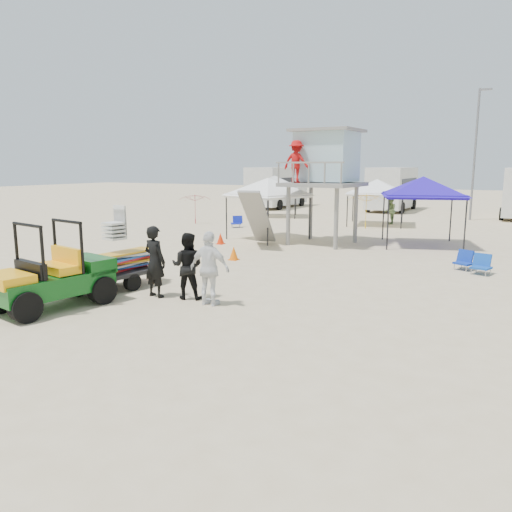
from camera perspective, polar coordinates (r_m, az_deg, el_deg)
The scene contains 22 objects.
ground at distance 9.84m, azimuth -11.06°, elevation -10.00°, with size 140.00×140.00×0.00m, color beige.
utility_cart at distance 12.82m, azimuth -22.60°, elevation -1.40°, with size 1.81×2.90×2.05m.
surf_trailer at distance 14.40m, azimuth -15.37°, elevation -0.30°, with size 1.55×2.39×2.03m.
man_left at distance 13.16m, azimuth -11.49°, elevation -0.63°, with size 0.68×0.45×1.87m, color black.
man_mid at distance 12.86m, azimuth -7.85°, elevation -1.13°, with size 0.83×0.65×1.71m, color black.
man_right at distance 12.17m, azimuth -5.30°, elevation -1.45°, with size 1.07×0.45×1.83m, color white.
lifeguard_tower at distance 22.02m, azimuth 7.64°, elevation 10.72°, with size 3.19×3.19×4.81m.
canopy_blue at distance 22.40m, azimuth 18.59°, elevation 8.25°, with size 3.91×3.91×3.34m.
canopy_white_a at distance 23.03m, azimuth 1.39°, elevation 8.56°, with size 3.66×3.66×3.24m.
canopy_white_b at distance 33.64m, azimuth 2.14°, elevation 8.94°, with size 3.89×3.89×3.14m.
canopy_white_c at distance 29.57m, azimuth 13.65°, elevation 8.25°, with size 3.62×3.62×3.03m.
umbrella_a at distance 29.66m, azimuth -7.01°, elevation 5.37°, with size 1.92×1.95×1.76m, color #A91224.
umbrella_b at distance 27.78m, azimuth 12.48°, elevation 5.05°, with size 2.09×2.13×1.92m, color yellow.
cone_near at distance 18.11m, azimuth -2.57°, elevation 0.32°, with size 0.34×0.34×0.50m, color #FF6908.
cone_far at distance 21.84m, azimuth -4.08°, elevation 2.02°, with size 0.34×0.34×0.50m, color red.
beach_chair_a at distance 27.81m, azimuth -2.20°, elevation 3.94°, with size 0.73×0.83×0.64m.
beach_chair_b at distance 17.30m, azimuth 24.37°, elevation -0.86°, with size 0.66×0.71×0.64m.
beach_chair_c at distance 17.83m, azimuth 22.74°, elevation -0.43°, with size 0.71×0.79×0.64m.
rv_far_left at distance 41.22m, azimuth 2.43°, elevation 8.08°, with size 2.64×6.80×3.25m.
rv_mid_left at distance 39.64m, azimuth 15.31°, elevation 7.64°, with size 2.65×6.50×3.25m.
light_pole_left at distance 34.23m, azimuth 23.72°, elevation 10.47°, with size 0.14×0.14×8.00m, color slate.
distant_beachgoers at distance 24.60m, azimuth 25.60°, elevation 3.35°, with size 11.64×10.08×1.76m.
Camera 1 is at (5.91, -7.10, 3.38)m, focal length 35.00 mm.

